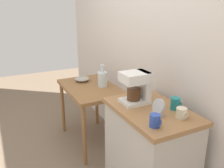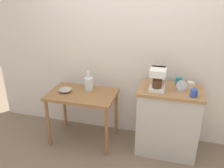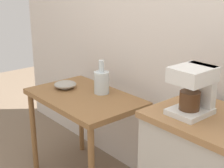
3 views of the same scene
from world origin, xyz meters
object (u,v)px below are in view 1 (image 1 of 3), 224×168
coffee_maker (137,86)px  glass_carafe_vase (103,79)px  mug_small_cream (182,113)px  table_clock (158,108)px  mug_blue (155,121)px  bowl_stoneware (82,79)px  mug_dark_teal (175,104)px

coffee_maker → glass_carafe_vase: bearing=173.6°
mug_small_cream → table_clock: bearing=-131.4°
coffee_maker → mug_small_cream: bearing=19.1°
mug_blue → table_clock: (-0.13, 0.12, 0.01)m
bowl_stoneware → coffee_maker: size_ratio=0.68×
glass_carafe_vase → table_clock: (1.18, -0.09, 0.12)m
glass_carafe_vase → mug_dark_teal: 1.17m
bowl_stoneware → mug_dark_teal: size_ratio=1.89×
coffee_maker → mug_blue: bearing=-15.5°
coffee_maker → table_clock: (0.28, 0.01, -0.08)m
table_clock → glass_carafe_vase: bearing=175.6°
mug_small_cream → table_clock: size_ratio=0.65×
coffee_maker → mug_dark_teal: size_ratio=2.77×
bowl_stoneware → coffee_maker: (1.18, 0.05, 0.27)m
mug_blue → mug_dark_teal: bearing=117.3°
mug_small_cream → table_clock: 0.17m
bowl_stoneware → table_clock: size_ratio=1.36×
coffee_maker → mug_dark_teal: bearing=37.9°
coffee_maker → mug_dark_teal: coffee_maker is taller
bowl_stoneware → glass_carafe_vase: bearing=28.7°
glass_carafe_vase → mug_blue: size_ratio=2.93×
glass_carafe_vase → table_clock: size_ratio=2.00×
mug_dark_teal → table_clock: (0.03, -0.18, 0.01)m
mug_small_cream → glass_carafe_vase: bearing=-178.6°
bowl_stoneware → mug_blue: mug_blue is taller
mug_blue → table_clock: table_clock is taller
coffee_maker → mug_blue: 0.43m
glass_carafe_vase → table_clock: bearing=-4.4°
bowl_stoneware → glass_carafe_vase: glass_carafe_vase is taller
mug_dark_teal → table_clock: table_clock is taller
mug_blue → mug_small_cream: (-0.02, 0.25, -0.01)m
bowl_stoneware → mug_dark_teal: 1.46m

